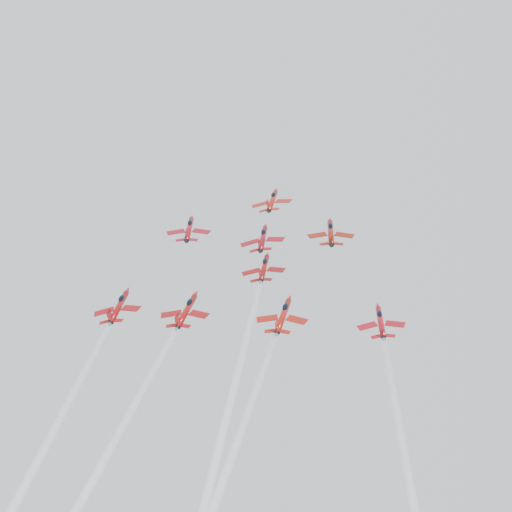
# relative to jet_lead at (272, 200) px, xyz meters

# --- Properties ---
(jet_lead) EXTENTS (10.16, 12.39, 9.75)m
(jet_lead) POSITION_rel_jet_lead_xyz_m (0.00, 0.00, 0.00)
(jet_lead) COLOR #AC1D10
(jet_row2_left) EXTENTS (10.20, 12.45, 9.79)m
(jet_row2_left) POSITION_rel_jet_lead_xyz_m (-17.64, -10.88, -8.46)
(jet_row2_left) COLOR #A10F1D
(jet_row2_center) EXTENTS (9.98, 12.17, 9.58)m
(jet_row2_center) POSITION_rel_jet_lead_xyz_m (0.27, -15.37, -11.95)
(jet_row2_center) COLOR maroon
(jet_row2_right) EXTENTS (10.13, 12.36, 9.72)m
(jet_row2_right) POSITION_rel_jet_lead_xyz_m (14.97, -13.95, -10.84)
(jet_row2_right) COLOR maroon
(jet_center) EXTENTS (9.05, 78.61, 61.47)m
(jet_center) POSITION_rel_jet_lead_xyz_m (2.23, -60.26, -46.93)
(jet_center) COLOR maroon
(jet_rear_farleft) EXTENTS (9.71, 84.29, 65.92)m
(jet_rear_farleft) POSITION_rel_jet_lead_xyz_m (-24.35, -73.36, -57.11)
(jet_rear_farleft) COLOR #9A0E10
(jet_rear_left) EXTENTS (9.61, 83.45, 65.26)m
(jet_rear_left) POSITION_rel_jet_lead_xyz_m (-10.50, -74.34, -57.87)
(jet_rear_left) COLOR #A00F10
(jet_rear_farright) EXTENTS (8.34, 72.42, 56.64)m
(jet_rear_farright) POSITION_rel_jet_lead_xyz_m (25.27, -72.82, -56.69)
(jet_rear_farright) COLOR #AF101B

